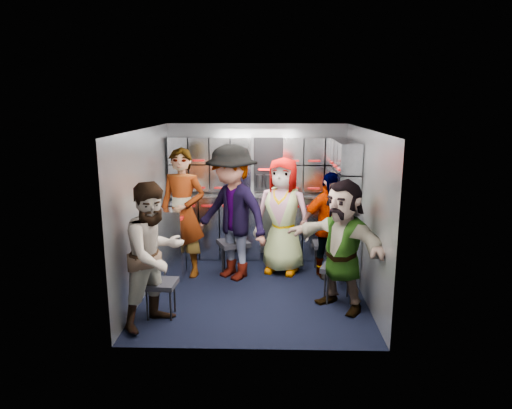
{
  "coord_description": "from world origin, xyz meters",
  "views": [
    {
      "loc": [
        0.18,
        -5.65,
        2.43
      ],
      "look_at": [
        0.01,
        0.35,
        1.07
      ],
      "focal_mm": 32.0,
      "sensor_mm": 36.0,
      "label": 1
    }
  ],
  "objects_px": {
    "jump_seat_center": "(282,242)",
    "attendant_arc_d": "(328,225)",
    "attendant_arc_a": "(155,255)",
    "jump_seat_mid_right": "(326,246)",
    "attendant_arc_c": "(283,216)",
    "attendant_arc_b": "(232,213)",
    "attendant_standing": "(183,213)",
    "jump_seat_mid_left": "(233,245)",
    "jump_seat_near_left": "(160,285)",
    "jump_seat_near_right": "(339,270)",
    "attendant_arc_e": "(342,245)"
  },
  "relations": [
    {
      "from": "jump_seat_near_left",
      "to": "jump_seat_center",
      "type": "distance_m",
      "value": 2.19
    },
    {
      "from": "jump_seat_near_left",
      "to": "attendant_arc_b",
      "type": "relative_size",
      "value": 0.23
    },
    {
      "from": "jump_seat_near_left",
      "to": "attendant_arc_a",
      "type": "relative_size",
      "value": 0.26
    },
    {
      "from": "attendant_standing",
      "to": "attendant_arc_d",
      "type": "bearing_deg",
      "value": 12.51
    },
    {
      "from": "jump_seat_center",
      "to": "attendant_arc_a",
      "type": "distance_m",
      "value": 2.37
    },
    {
      "from": "attendant_standing",
      "to": "attendant_arc_c",
      "type": "xyz_separation_m",
      "value": [
        1.41,
        0.16,
        -0.07
      ]
    },
    {
      "from": "attendant_arc_b",
      "to": "attendant_arc_d",
      "type": "relative_size",
      "value": 1.26
    },
    {
      "from": "attendant_arc_e",
      "to": "jump_seat_mid_right",
      "type": "bearing_deg",
      "value": 137.53
    },
    {
      "from": "jump_seat_mid_right",
      "to": "attendant_arc_d",
      "type": "bearing_deg",
      "value": -90.0
    },
    {
      "from": "jump_seat_near_right",
      "to": "attendant_arc_c",
      "type": "distance_m",
      "value": 1.28
    },
    {
      "from": "jump_seat_center",
      "to": "jump_seat_near_right",
      "type": "height_order",
      "value": "jump_seat_near_right"
    },
    {
      "from": "jump_seat_mid_left",
      "to": "jump_seat_center",
      "type": "bearing_deg",
      "value": 19.36
    },
    {
      "from": "jump_seat_mid_left",
      "to": "attendant_arc_d",
      "type": "bearing_deg",
      "value": -3.27
    },
    {
      "from": "jump_seat_mid_right",
      "to": "attendant_standing",
      "type": "xyz_separation_m",
      "value": [
        -2.04,
        -0.2,
        0.53
      ]
    },
    {
      "from": "jump_seat_center",
      "to": "attendant_arc_a",
      "type": "xyz_separation_m",
      "value": [
        -1.44,
        -1.83,
        0.42
      ]
    },
    {
      "from": "attendant_arc_c",
      "to": "attendant_arc_e",
      "type": "distance_m",
      "value": 1.36
    },
    {
      "from": "attendant_standing",
      "to": "attendant_arc_b",
      "type": "bearing_deg",
      "value": 5.11
    },
    {
      "from": "attendant_arc_b",
      "to": "attendant_arc_a",
      "type": "bearing_deg",
      "value": -78.99
    },
    {
      "from": "attendant_arc_b",
      "to": "attendant_standing",
      "type": "bearing_deg",
      "value": -148.33
    },
    {
      "from": "attendant_arc_d",
      "to": "jump_seat_mid_left",
      "type": "bearing_deg",
      "value": 154.51
    },
    {
      "from": "jump_seat_near_left",
      "to": "jump_seat_mid_right",
      "type": "relative_size",
      "value": 1.0
    },
    {
      "from": "attendant_arc_a",
      "to": "attendant_arc_d",
      "type": "distance_m",
      "value": 2.56
    },
    {
      "from": "attendant_arc_a",
      "to": "jump_seat_mid_left",
      "type": "bearing_deg",
      "value": 11.56
    },
    {
      "from": "attendant_standing",
      "to": "attendant_arc_a",
      "type": "height_order",
      "value": "attendant_standing"
    },
    {
      "from": "jump_seat_near_right",
      "to": "attendant_arc_e",
      "type": "xyz_separation_m",
      "value": [
        -0.0,
        -0.18,
        0.38
      ]
    },
    {
      "from": "jump_seat_near_left",
      "to": "attendant_arc_d",
      "type": "bearing_deg",
      "value": 32.71
    },
    {
      "from": "jump_seat_center",
      "to": "attendant_arc_a",
      "type": "relative_size",
      "value": 0.3
    },
    {
      "from": "jump_seat_mid_right",
      "to": "attendant_arc_c",
      "type": "distance_m",
      "value": 0.78
    },
    {
      "from": "jump_seat_near_left",
      "to": "attendant_arc_c",
      "type": "xyz_separation_m",
      "value": [
        1.44,
        1.47,
        0.46
      ]
    },
    {
      "from": "jump_seat_center",
      "to": "attendant_standing",
      "type": "relative_size",
      "value": 0.27
    },
    {
      "from": "jump_seat_near_left",
      "to": "jump_seat_mid_left",
      "type": "height_order",
      "value": "jump_seat_mid_left"
    },
    {
      "from": "jump_seat_center",
      "to": "attendant_arc_e",
      "type": "xyz_separation_m",
      "value": [
        0.66,
        -1.37,
        0.39
      ]
    },
    {
      "from": "jump_seat_mid_right",
      "to": "attendant_arc_a",
      "type": "bearing_deg",
      "value": -140.78
    },
    {
      "from": "jump_seat_mid_left",
      "to": "jump_seat_mid_right",
      "type": "distance_m",
      "value": 1.34
    },
    {
      "from": "attendant_arc_c",
      "to": "attendant_arc_d",
      "type": "height_order",
      "value": "attendant_arc_c"
    },
    {
      "from": "jump_seat_center",
      "to": "attendant_arc_d",
      "type": "relative_size",
      "value": 0.33
    },
    {
      "from": "jump_seat_mid_left",
      "to": "attendant_arc_e",
      "type": "bearing_deg",
      "value": -39.25
    },
    {
      "from": "attendant_arc_b",
      "to": "attendant_arc_c",
      "type": "height_order",
      "value": "attendant_arc_b"
    },
    {
      "from": "jump_seat_mid_left",
      "to": "attendant_standing",
      "type": "height_order",
      "value": "attendant_standing"
    },
    {
      "from": "attendant_standing",
      "to": "attendant_arc_a",
      "type": "bearing_deg",
      "value": -79.3
    },
    {
      "from": "jump_seat_center",
      "to": "attendant_arc_d",
      "type": "bearing_deg",
      "value": -27.2
    },
    {
      "from": "jump_seat_center",
      "to": "attendant_standing",
      "type": "distance_m",
      "value": 1.54
    },
    {
      "from": "attendant_standing",
      "to": "attendant_arc_b",
      "type": "distance_m",
      "value": 0.71
    },
    {
      "from": "attendant_arc_a",
      "to": "attendant_arc_c",
      "type": "relative_size",
      "value": 0.96
    },
    {
      "from": "jump_seat_near_left",
      "to": "jump_seat_mid_right",
      "type": "distance_m",
      "value": 2.56
    },
    {
      "from": "attendant_arc_d",
      "to": "attendant_arc_e",
      "type": "distance_m",
      "value": 1.04
    },
    {
      "from": "jump_seat_center",
      "to": "jump_seat_mid_right",
      "type": "xyz_separation_m",
      "value": [
        0.63,
        -0.14,
        -0.01
      ]
    },
    {
      "from": "jump_seat_mid_right",
      "to": "attendant_arc_d",
      "type": "relative_size",
      "value": 0.29
    },
    {
      "from": "attendant_arc_a",
      "to": "attendant_arc_c",
      "type": "height_order",
      "value": "attendant_arc_c"
    },
    {
      "from": "jump_seat_near_right",
      "to": "attendant_standing",
      "type": "bearing_deg",
      "value": 157.86
    }
  ]
}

